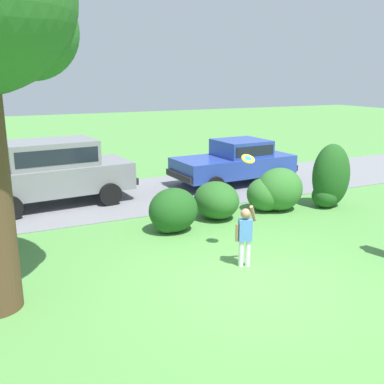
% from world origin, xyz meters
% --- Properties ---
extents(ground_plane, '(80.00, 80.00, 0.00)m').
position_xyz_m(ground_plane, '(0.00, 0.00, 0.00)').
color(ground_plane, '#518E42').
extents(driveway_strip, '(28.00, 4.40, 0.02)m').
position_xyz_m(driveway_strip, '(0.00, 6.90, 0.01)').
color(driveway_strip, slate).
rests_on(driveway_strip, ground).
extents(shrub_centre_left, '(1.23, 1.00, 1.10)m').
position_xyz_m(shrub_centre_left, '(-0.08, 3.30, 0.50)').
color(shrub_centre_left, '#1E511C').
rests_on(shrub_centre_left, ground).
extents(shrub_centre, '(1.18, 1.34, 1.00)m').
position_xyz_m(shrub_centre, '(1.42, 3.78, 0.50)').
color(shrub_centre, '#286023').
rests_on(shrub_centre, ground).
extents(shrub_centre_right, '(1.59, 1.24, 1.22)m').
position_xyz_m(shrub_centre_right, '(3.26, 3.72, 0.56)').
color(shrub_centre_right, '#33702B').
rests_on(shrub_centre_right, ground).
extents(shrub_far_end, '(1.14, 0.95, 1.85)m').
position_xyz_m(shrub_far_end, '(4.92, 3.33, 0.83)').
color(shrub_far_end, '#1E511C').
rests_on(shrub_far_end, ground).
extents(parked_sedan, '(4.48, 2.26, 1.56)m').
position_xyz_m(parked_sedan, '(3.92, 6.95, 0.85)').
color(parked_sedan, '#28429E').
rests_on(parked_sedan, ground).
extents(parked_suv, '(4.83, 2.38, 1.92)m').
position_xyz_m(parked_suv, '(-2.30, 7.01, 1.08)').
color(parked_suv, gray).
rests_on(parked_suv, ground).
extents(child_thrower, '(0.48, 0.23, 1.29)m').
position_xyz_m(child_thrower, '(0.42, 0.77, 0.72)').
color(child_thrower, white).
rests_on(child_thrower, ground).
extents(frisbee, '(0.28, 0.26, 0.16)m').
position_xyz_m(frisbee, '(0.78, 1.32, 2.08)').
color(frisbee, yellow).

